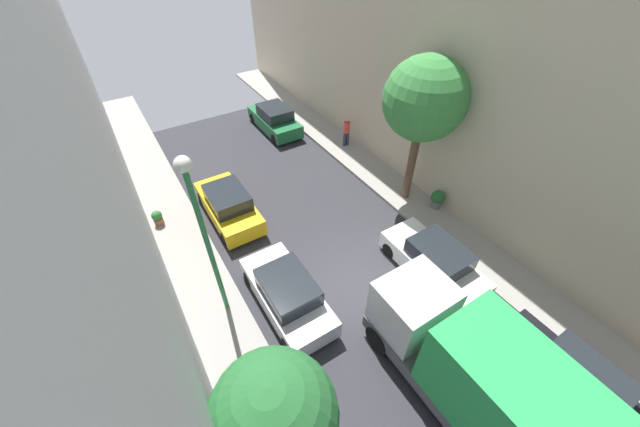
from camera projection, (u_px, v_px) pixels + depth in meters
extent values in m
plane|color=#2D2D33|center=(356.00, 282.00, 13.48)|extent=(32.00, 32.00, 0.00)
cube|color=gray|center=(233.00, 347.00, 11.46)|extent=(2.00, 44.00, 0.15)
cube|color=gray|center=(449.00, 231.00, 15.40)|extent=(2.00, 44.00, 0.15)
cube|color=beige|center=(585.00, 32.00, 11.96)|extent=(6.00, 44.00, 15.09)
cube|color=silver|center=(287.00, 296.00, 12.37)|extent=(1.76, 4.20, 0.76)
cube|color=#1E2328|center=(288.00, 287.00, 11.80)|extent=(1.56, 2.10, 0.64)
cylinder|color=black|center=(250.00, 279.00, 13.18)|extent=(0.22, 0.64, 0.64)
cylinder|color=black|center=(286.00, 262.00, 13.80)|extent=(0.22, 0.64, 0.64)
cylinder|color=black|center=(289.00, 346.00, 11.24)|extent=(0.22, 0.64, 0.64)
cylinder|color=black|center=(330.00, 322.00, 11.85)|extent=(0.22, 0.64, 0.64)
cube|color=gold|center=(229.00, 208.00, 15.86)|extent=(1.76, 4.20, 0.76)
cube|color=#1E2328|center=(227.00, 197.00, 15.29)|extent=(1.56, 2.10, 0.64)
cylinder|color=black|center=(202.00, 199.00, 16.68)|extent=(0.22, 0.64, 0.64)
cylinder|color=black|center=(233.00, 188.00, 17.29)|extent=(0.22, 0.64, 0.64)
cylinder|color=black|center=(226.00, 239.00, 14.73)|extent=(0.22, 0.64, 0.64)
cylinder|color=black|center=(260.00, 225.00, 15.34)|extent=(0.22, 0.64, 0.64)
cube|color=black|center=(566.00, 384.00, 10.14)|extent=(1.76, 4.20, 0.76)
cube|color=#1E2328|center=(584.00, 378.00, 9.58)|extent=(1.56, 2.10, 0.64)
cylinder|color=black|center=(500.00, 357.00, 10.96)|extent=(0.22, 0.64, 0.64)
cylinder|color=black|center=(531.00, 333.00, 11.57)|extent=(0.22, 0.64, 0.64)
cylinder|color=black|center=(633.00, 421.00, 9.63)|extent=(0.22, 0.64, 0.64)
cube|color=white|center=(433.00, 264.00, 13.44)|extent=(1.76, 4.20, 0.76)
cube|color=#1E2328|center=(440.00, 254.00, 12.88)|extent=(1.56, 2.10, 0.64)
cylinder|color=black|center=(390.00, 250.00, 14.26)|extent=(0.22, 0.64, 0.64)
cylinder|color=black|center=(418.00, 235.00, 14.87)|extent=(0.22, 0.64, 0.64)
cylinder|color=black|center=(448.00, 306.00, 12.31)|extent=(0.22, 0.64, 0.64)
cylinder|color=black|center=(478.00, 287.00, 12.93)|extent=(0.22, 0.64, 0.64)
cube|color=#1E6638|center=(275.00, 122.00, 21.87)|extent=(1.76, 4.20, 0.76)
cube|color=#1E2328|center=(275.00, 112.00, 21.30)|extent=(1.56, 2.10, 0.64)
cylinder|color=black|center=(253.00, 118.00, 22.69)|extent=(0.22, 0.64, 0.64)
cylinder|color=black|center=(275.00, 112.00, 23.30)|extent=(0.22, 0.64, 0.64)
cylinder|color=black|center=(275.00, 139.00, 20.74)|extent=(0.22, 0.64, 0.64)
cylinder|color=black|center=(298.00, 132.00, 21.36)|extent=(0.22, 0.64, 0.64)
cube|color=#4C4C51|center=(466.00, 391.00, 9.82)|extent=(2.20, 6.60, 0.50)
cube|color=#B7B7BC|center=(413.00, 306.00, 10.59)|extent=(2.10, 1.80, 1.70)
cube|color=green|center=(517.00, 404.00, 8.22)|extent=(2.24, 4.20, 2.40)
cylinder|color=black|center=(378.00, 339.00, 11.24)|extent=(0.30, 0.96, 0.96)
cylinder|color=black|center=(423.00, 310.00, 12.01)|extent=(0.30, 0.96, 0.96)
cylinder|color=#2D334C|center=(345.00, 139.00, 20.28)|extent=(0.18, 0.18, 0.82)
cylinder|color=#2D334C|center=(348.00, 138.00, 20.37)|extent=(0.18, 0.18, 0.82)
cylinder|color=#D83F33|center=(347.00, 127.00, 19.83)|extent=(0.36, 0.36, 0.64)
sphere|color=tan|center=(347.00, 120.00, 19.53)|extent=(0.24, 0.24, 0.24)
sphere|color=#23602D|center=(273.00, 416.00, 6.58)|extent=(2.49, 2.49, 2.49)
cylinder|color=brown|center=(411.00, 164.00, 15.91)|extent=(0.36, 0.36, 3.63)
sphere|color=#38843D|center=(425.00, 99.00, 13.84)|extent=(3.37, 3.37, 3.37)
cylinder|color=slate|center=(436.00, 204.00, 16.37)|extent=(0.42, 0.42, 0.36)
sphere|color=#23602D|center=(438.00, 197.00, 16.09)|extent=(0.62, 0.62, 0.62)
cylinder|color=brown|center=(159.00, 221.00, 15.56)|extent=(0.40, 0.40, 0.30)
sphere|color=#2D7233|center=(157.00, 216.00, 15.34)|extent=(0.44, 0.44, 0.44)
cylinder|color=#26723F|center=(210.00, 251.00, 10.59)|extent=(0.16, 0.16, 5.80)
sphere|color=white|center=(183.00, 164.00, 8.50)|extent=(0.44, 0.44, 0.44)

